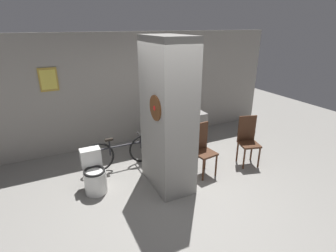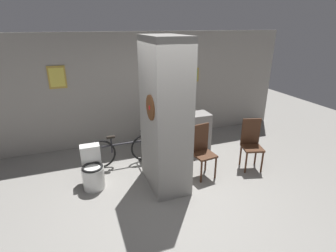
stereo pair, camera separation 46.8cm
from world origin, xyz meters
The scene contains 9 objects.
ground_plane centered at (0.00, 0.00, 0.00)m, with size 14.00×14.00×0.00m, color gray.
wall_back centered at (0.00, 2.63, 1.30)m, with size 8.00×0.09×2.60m.
pillar_center centered at (0.09, 0.53, 1.30)m, with size 0.64×1.06×2.60m.
counter_shelf centered at (0.78, 1.61, 0.44)m, with size 1.47×0.44×0.87m.
toilet centered at (-1.16, 0.87, 0.31)m, with size 0.38×0.54×0.72m.
chair_near_pillar centered at (0.84, 0.55, 0.55)m, with size 0.42×0.42×1.02m.
chair_by_doorway centered at (1.90, 0.48, 0.55)m, with size 0.46×0.46×1.02m.
bicycle centered at (-0.49, 1.46, 0.33)m, with size 1.56×0.42×0.67m.
bottle_tall centered at (1.12, 1.60, 0.98)m, with size 0.06×0.06×0.29m.
Camera 1 is at (-1.72, -3.22, 2.76)m, focal length 28.00 mm.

